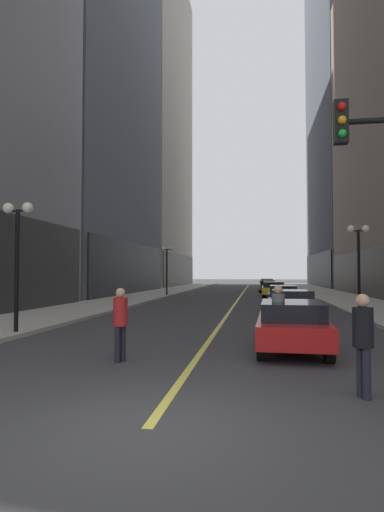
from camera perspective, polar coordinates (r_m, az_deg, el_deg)
ground_plane at (r=40.66m, az=6.66°, el=-5.22°), size 200.00×200.00×0.00m
sidewalk_left at (r=41.77m, az=-4.77°, el=-5.04°), size 4.50×78.00×0.15m
sidewalk_right at (r=41.19m, az=18.25°, el=-4.97°), size 4.50×78.00×0.15m
lane_centre_stripe at (r=40.66m, az=6.66°, el=-5.21°), size 0.16×70.00×0.01m
building_left_far at (r=72.52m, az=-7.75°, el=17.09°), size 15.26×26.00×52.38m
building_right_far at (r=78.37m, az=20.68°, el=28.89°), size 11.07×26.00×85.18m
car_red at (r=11.83m, az=13.29°, el=-8.86°), size 1.95×4.45×1.32m
car_maroon at (r=19.50m, az=13.21°, el=-6.25°), size 1.99×4.28×1.32m
car_navy at (r=26.65m, az=12.15°, el=-5.18°), size 1.92×4.42×1.32m
car_yellow at (r=37.25m, az=10.92°, el=-4.35°), size 2.03×4.28×1.32m
car_grey at (r=46.07m, az=10.06°, el=-3.96°), size 1.85×4.26×1.32m
car_green at (r=56.79m, az=10.08°, el=-3.64°), size 1.90×4.29×1.32m
pedestrian_in_grey_suit at (r=11.49m, az=11.54°, el=-7.51°), size 0.36×0.36×1.76m
pedestrian_in_black_coat at (r=7.76m, az=22.03°, el=-10.06°), size 0.44×0.44×1.73m
pedestrian_in_red_jacket at (r=10.21m, az=-9.62°, el=-8.30°), size 0.47×0.47×1.73m
street_lamp_left_near at (r=15.23m, az=-22.44°, el=2.30°), size 1.06×0.36×4.43m
street_lamp_left_far at (r=37.49m, az=-3.41°, el=-0.50°), size 1.06×0.36×4.43m
street_lamp_right_mid at (r=22.27m, az=21.50°, el=0.89°), size 1.06×0.36×4.43m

